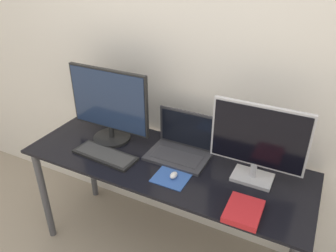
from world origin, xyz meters
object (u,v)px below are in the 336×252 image
monitor_left (109,106)px  laptop (181,145)px  keyboard (105,155)px  mouse (174,175)px  monitor_right (258,142)px  book (244,211)px

monitor_left → laptop: (0.49, 0.05, -0.18)m
keyboard → mouse: (0.48, -0.00, 0.01)m
monitor_right → book: bearing=-84.1°
mouse → monitor_right: bearing=26.4°
laptop → mouse: 0.26m
monitor_left → monitor_right: size_ratio=1.12×
monitor_left → laptop: 0.53m
mouse → book: size_ratio=0.29×
monitor_right → mouse: size_ratio=8.45×
monitor_right → keyboard: size_ratio=1.20×
mouse → laptop: bearing=105.3°
monitor_right → keyboard: 0.93m
laptop → keyboard: laptop is taller
mouse → monitor_left: bearing=160.7°
monitor_right → book: (0.03, -0.29, -0.23)m
monitor_left → laptop: bearing=5.8°
mouse → book: bearing=-12.6°
book → mouse: bearing=167.4°
monitor_right → laptop: bearing=173.8°
monitor_right → keyboard: (-0.88, -0.19, -0.24)m
keyboard → book: size_ratio=2.00×
monitor_left → mouse: bearing=-19.3°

